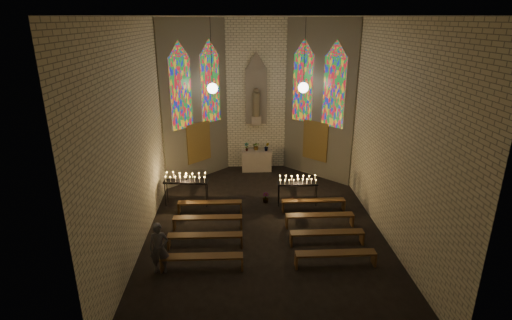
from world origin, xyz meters
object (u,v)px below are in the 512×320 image
(visitor, at_px, (159,248))
(aisle_flower_pot, at_px, (266,198))
(votive_stand_left, at_px, (186,179))
(votive_stand_right, at_px, (298,182))
(altar, at_px, (257,160))

(visitor, bearing_deg, aisle_flower_pot, 48.99)
(votive_stand_left, xyz_separation_m, votive_stand_right, (4.33, -0.18, -0.09))
(votive_stand_left, distance_m, visitor, 4.39)
(altar, relative_size, visitor, 0.91)
(aisle_flower_pot, relative_size, votive_stand_left, 0.24)
(aisle_flower_pot, bearing_deg, votive_stand_right, -11.62)
(votive_stand_right, distance_m, visitor, 6.21)
(altar, height_order, visitor, visitor)
(visitor, bearing_deg, votive_stand_right, 38.52)
(votive_stand_right, bearing_deg, aisle_flower_pot, 169.39)
(votive_stand_right, xyz_separation_m, visitor, (-4.58, -4.19, -0.21))
(votive_stand_left, relative_size, visitor, 1.13)
(aisle_flower_pot, bearing_deg, visitor, -127.05)
(aisle_flower_pot, height_order, visitor, visitor)
(votive_stand_left, bearing_deg, votive_stand_right, 2.51)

